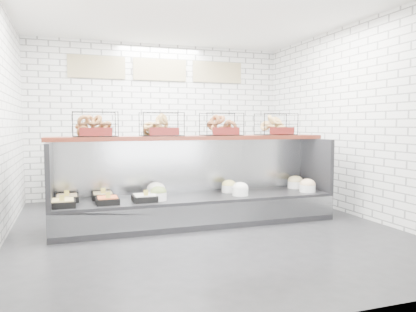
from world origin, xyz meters
name	(u,v)px	position (x,y,z in m)	size (l,w,h in m)	color
ground	(203,228)	(0.00, 0.00, 0.00)	(5.50, 5.50, 0.00)	black
room_shell	(190,82)	(0.00, 0.60, 2.06)	(5.02, 5.51, 3.01)	silver
display_case	(195,200)	(-0.01, 0.34, 0.33)	(4.00, 0.90, 1.20)	black
bagel_shelf	(192,128)	(0.00, 0.52, 1.38)	(4.10, 0.50, 0.40)	#4D1A10
prep_counter	(163,174)	(-0.01, 2.43, 0.47)	(4.00, 0.60, 1.20)	#93969B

